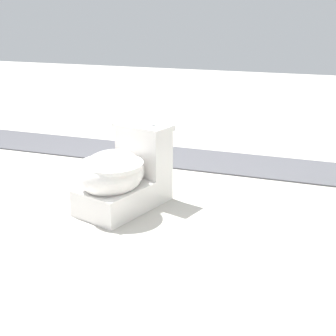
{
  "coord_description": "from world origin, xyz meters",
  "views": [
    {
      "loc": [
        2.45,
        1.39,
        1.21
      ],
      "look_at": [
        -0.06,
        0.51,
        0.3
      ],
      "focal_mm": 50.0,
      "sensor_mm": 36.0,
      "label": 1
    }
  ],
  "objects": [
    {
      "name": "gravel_strip",
      "position": [
        -1.16,
        0.5,
        0.01
      ],
      "size": [
        0.56,
        8.0,
        0.01
      ],
      "primitive_type": "cube",
      "color": "#4C4C51",
      "rests_on": "ground"
    },
    {
      "name": "ground_plane",
      "position": [
        0.0,
        0.0,
        0.0
      ],
      "size": [
        14.0,
        14.0,
        0.0
      ],
      "primitive_type": "plane",
      "color": "#B7B2A8"
    },
    {
      "name": "toilet",
      "position": [
        -0.06,
        0.21,
        0.22
      ],
      "size": [
        0.71,
        0.54,
        0.52
      ],
      "rotation": [
        0.0,
        0.0,
        -0.3
      ],
      "color": "white",
      "rests_on": "ground"
    }
  ]
}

